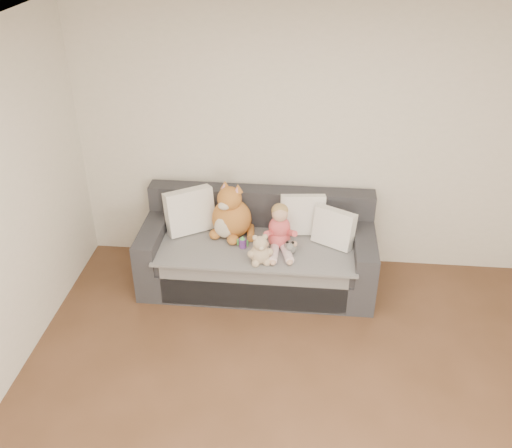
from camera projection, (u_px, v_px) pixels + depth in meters
The scene contains 10 objects.
room_shell at pixel (306, 270), 3.57m from camera, with size 5.00×5.00×5.00m.
sofa at pixel (258, 253), 5.52m from camera, with size 2.20×0.94×0.85m.
cushion_left at pixel (190, 211), 5.46m from camera, with size 0.50×0.42×0.44m.
cushion_right_back at pixel (303, 214), 5.45m from camera, with size 0.44×0.24×0.40m.
cushion_right_front at pixel (334, 228), 5.27m from camera, with size 0.42×0.33×0.36m.
toddler at pixel (280, 231), 5.20m from camera, with size 0.31×0.45×0.44m.
plush_cat at pixel (231, 216), 5.39m from camera, with size 0.44×0.40×0.58m.
teddy_bear at pixel (260, 252), 5.03m from camera, with size 0.23×0.18×0.29m.
plush_cow at pixel (290, 247), 5.20m from camera, with size 0.13×0.19×0.15m.
sippy_cup at pixel (243, 242), 5.27m from camera, with size 0.11×0.08×0.12m.
Camera 1 is at (-0.02, -2.51, 3.37)m, focal length 40.00 mm.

